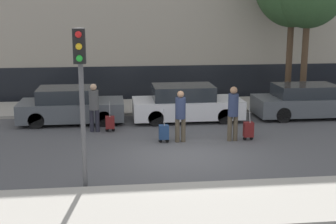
% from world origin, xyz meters
% --- Properties ---
extents(ground_plane, '(80.00, 80.00, 0.00)m').
position_xyz_m(ground_plane, '(0.00, 0.00, 0.00)').
color(ground_plane, '#4C4C4F').
extents(sidewalk_near, '(28.00, 2.50, 0.12)m').
position_xyz_m(sidewalk_near, '(0.00, -3.75, 0.06)').
color(sidewalk_near, '#A39E93').
rests_on(sidewalk_near, ground_plane).
extents(sidewalk_far, '(28.00, 3.00, 0.12)m').
position_xyz_m(sidewalk_far, '(0.00, 7.00, 0.06)').
color(sidewalk_far, '#A39E93').
rests_on(sidewalk_far, ground_plane).
extents(parked_car_0, '(3.97, 1.86, 1.36)m').
position_xyz_m(parked_car_0, '(-3.72, 4.66, 0.64)').
color(parked_car_0, '#4C5156').
rests_on(parked_car_0, ground_plane).
extents(parked_car_1, '(4.27, 1.83, 1.40)m').
position_xyz_m(parked_car_1, '(0.77, 4.50, 0.65)').
color(parked_car_1, silver).
rests_on(parked_car_1, ground_plane).
extents(parked_car_2, '(4.36, 1.80, 1.34)m').
position_xyz_m(parked_car_2, '(5.74, 4.47, 0.63)').
color(parked_car_2, '#4C5156').
rests_on(parked_car_2, ground_plane).
extents(pedestrian_left, '(0.35, 0.34, 1.74)m').
position_xyz_m(pedestrian_left, '(-2.76, 3.13, 0.99)').
color(pedestrian_left, '#23232D').
rests_on(pedestrian_left, ground_plane).
extents(trolley_left, '(0.34, 0.29, 1.10)m').
position_xyz_m(trolley_left, '(-2.22, 3.08, 0.34)').
color(trolley_left, maroon).
rests_on(trolley_left, ground_plane).
extents(pedestrian_center, '(0.35, 0.34, 1.71)m').
position_xyz_m(pedestrian_center, '(0.09, 1.47, 0.97)').
color(pedestrian_center, '#4C4233').
rests_on(pedestrian_center, ground_plane).
extents(trolley_center, '(0.34, 0.29, 1.13)m').
position_xyz_m(trolley_center, '(-0.46, 1.46, 0.35)').
color(trolley_center, navy).
rests_on(trolley_center, ground_plane).
extents(pedestrian_right, '(0.35, 0.34, 1.83)m').
position_xyz_m(pedestrian_right, '(1.84, 1.40, 1.05)').
color(pedestrian_right, '#4C4233').
rests_on(pedestrian_right, ground_plane).
extents(trolley_right, '(0.34, 0.29, 1.16)m').
position_xyz_m(trolley_right, '(2.39, 1.41, 0.37)').
color(trolley_right, maroon).
rests_on(trolley_right, ground_plane).
extents(traffic_light, '(0.28, 0.47, 3.89)m').
position_xyz_m(traffic_light, '(-2.82, -2.36, 2.77)').
color(traffic_light, '#515154').
rests_on(traffic_light, ground_plane).
extents(parked_bicycle, '(1.77, 0.06, 0.96)m').
position_xyz_m(parked_bicycle, '(-3.86, 6.69, 0.49)').
color(parked_bicycle, black).
rests_on(parked_bicycle, sidewalk_far).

